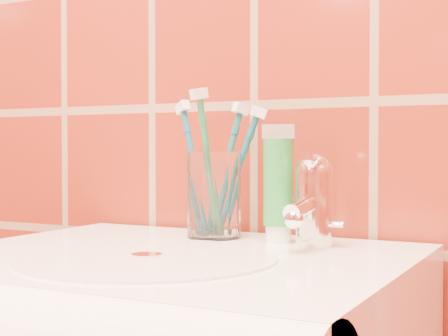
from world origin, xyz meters
The scene contains 7 objects.
glass_tumbler centered at (-0.02, 1.11, 0.91)m, with size 0.08×0.08×0.12m, color white.
toothpaste_tube centered at (0.08, 1.11, 0.92)m, with size 0.04×0.04×0.16m.
faucet centered at (0.14, 1.09, 0.91)m, with size 0.05×0.11×0.12m.
toothbrush_0 centered at (0.00, 1.13, 0.94)m, with size 0.08×0.05×0.19m, color #0C5368, non-canonical shape.
toothbrush_1 centered at (-0.02, 1.09, 0.95)m, with size 0.04×0.05×0.21m, color #1F7443, non-canonical shape.
toothbrush_2 centered at (-0.06, 1.12, 0.95)m, with size 0.09×0.06×0.20m, color navy, non-canonical shape.
toothbrush_3 centered at (-0.02, 1.14, 0.95)m, with size 0.05×0.07×0.20m, color #0B5F63, non-canonical shape.
Camera 1 is at (0.44, 0.26, 0.98)m, focal length 55.00 mm.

